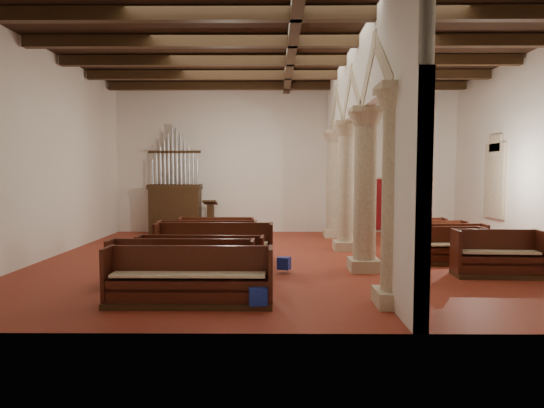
{
  "coord_description": "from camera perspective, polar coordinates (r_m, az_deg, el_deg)",
  "views": [
    {
      "loc": [
        -0.44,
        -12.83,
        2.48
      ],
      "look_at": [
        -0.54,
        0.5,
        1.55
      ],
      "focal_mm": 30.0,
      "sensor_mm": 36.0,
      "label": 1
    }
  ],
  "objects": [
    {
      "name": "ceiling",
      "position": [
        13.31,
        2.44,
        19.31
      ],
      "size": [
        14.0,
        14.0,
        0.0
      ],
      "primitive_type": "plane",
      "rotation": [
        3.14,
        0.0,
        0.0
      ],
      "color": "black",
      "rests_on": "wall_back"
    },
    {
      "name": "nave_pew_6",
      "position": [
        15.22,
        -6.98,
        -4.18
      ],
      "size": [
        2.49,
        0.67,
        0.98
      ],
      "rotation": [
        0.0,
        0.0,
        0.0
      ],
      "color": "#372311",
      "rests_on": "floor"
    },
    {
      "name": "hymnal_box_a",
      "position": [
        8.35,
        -1.8,
        -11.45
      ],
      "size": [
        0.36,
        0.31,
        0.32
      ],
      "primitive_type": "cube",
      "rotation": [
        0.0,
        0.0,
        0.16
      ],
      "color": "navy",
      "rests_on": "floor"
    },
    {
      "name": "aisle_pew_1",
      "position": [
        13.21,
        21.33,
        -5.6
      ],
      "size": [
        1.83,
        0.69,
        1.01
      ],
      "rotation": [
        0.0,
        0.0,
        0.01
      ],
      "color": "#372311",
      "rests_on": "floor"
    },
    {
      "name": "floor",
      "position": [
        13.08,
        2.36,
        -6.95
      ],
      "size": [
        14.0,
        14.0,
        0.0
      ],
      "primitive_type": "plane",
      "color": "maroon",
      "rests_on": "ground"
    },
    {
      "name": "tube_heater_b",
      "position": [
        10.14,
        -8.38,
        -9.28
      ],
      "size": [
        0.84,
        0.38,
        0.09
      ],
      "primitive_type": "cylinder",
      "rotation": [
        0.0,
        1.57,
        0.35
      ],
      "color": "white",
      "rests_on": "floor"
    },
    {
      "name": "wall_left",
      "position": [
        14.42,
        -26.77,
        5.63
      ],
      "size": [
        0.02,
        12.0,
        6.0
      ],
      "primitive_type": "cube",
      "color": "white",
      "rests_on": "floor"
    },
    {
      "name": "nave_pew_5",
      "position": [
        13.85,
        -8.08,
        -4.95
      ],
      "size": [
        2.98,
        0.72,
        1.03
      ],
      "rotation": [
        0.0,
        0.0,
        0.01
      ],
      "color": "#372311",
      "rests_on": "floor"
    },
    {
      "name": "nave_pew_0",
      "position": [
        8.75,
        -10.34,
        -10.11
      ],
      "size": [
        3.12,
        0.74,
        1.09
      ],
      "rotation": [
        0.0,
        0.0,
        -0.0
      ],
      "color": "#372311",
      "rests_on": "floor"
    },
    {
      "name": "pipe_organ",
      "position": [
        18.81,
        -12.04,
        0.52
      ],
      "size": [
        2.1,
        0.85,
        4.4
      ],
      "color": "#372311",
      "rests_on": "floor"
    },
    {
      "name": "aisle_pew_3",
      "position": [
        15.4,
        20.28,
        -4.32
      ],
      "size": [
        1.62,
        0.7,
        0.95
      ],
      "rotation": [
        0.0,
        0.0,
        0.04
      ],
      "color": "#372311",
      "rests_on": "floor"
    },
    {
      "name": "ceiling_beams",
      "position": [
        13.27,
        2.44,
        18.57
      ],
      "size": [
        13.8,
        11.8,
        0.3
      ],
      "primitive_type": null,
      "color": "#372311",
      "rests_on": "wall_back"
    },
    {
      "name": "arcade",
      "position": [
        13.07,
        10.41,
        8.68
      ],
      "size": [
        0.9,
        11.9,
        6.0
      ],
      "color": "beige",
      "rests_on": "floor"
    },
    {
      "name": "dossal_curtain",
      "position": [
        19.21,
        12.26,
        -0.02
      ],
      "size": [
        1.8,
        0.07,
        2.17
      ],
      "color": "maroon",
      "rests_on": "floor"
    },
    {
      "name": "processional_banner",
      "position": [
        18.51,
        16.17,
        -1.45
      ],
      "size": [
        0.51,
        0.65,
        2.22
      ],
      "rotation": [
        0.0,
        0.0,
        -0.01
      ],
      "color": "#372311",
      "rests_on": "floor"
    },
    {
      "name": "nave_pew_3",
      "position": [
        12.17,
        -7.27,
        -6.0
      ],
      "size": [
        3.11,
        0.8,
        1.14
      ],
      "rotation": [
        0.0,
        0.0,
        -0.01
      ],
      "color": "#372311",
      "rests_on": "floor"
    },
    {
      "name": "aisle_pew_2",
      "position": [
        14.31,
        21.55,
        -4.95
      ],
      "size": [
        2.0,
        0.69,
        0.98
      ],
      "rotation": [
        0.0,
        0.0,
        -0.02
      ],
      "color": "#372311",
      "rests_on": "floor"
    },
    {
      "name": "aisle_pew_4",
      "position": [
        15.96,
        17.99,
        -3.96
      ],
      "size": [
        1.73,
        0.75,
        0.97
      ],
      "rotation": [
        0.0,
        0.0,
        -0.07
      ],
      "color": "#372311",
      "rests_on": "floor"
    },
    {
      "name": "window_back",
      "position": [
        19.59,
        16.58,
        3.01
      ],
      "size": [
        1.0,
        0.03,
        2.2
      ],
      "primitive_type": "cube",
      "color": "#2C6451",
      "rests_on": "wall_back"
    },
    {
      "name": "tube_heater_a",
      "position": [
        9.08,
        -14.5,
        -10.95
      ],
      "size": [
        0.99,
        0.44,
        0.1
      ],
      "primitive_type": "cylinder",
      "rotation": [
        0.0,
        1.57,
        -0.35
      ],
      "color": "white",
      "rests_on": "floor"
    },
    {
      "name": "window_right_b",
      "position": [
        17.04,
        26.28,
        2.64
      ],
      "size": [
        0.03,
        1.0,
        2.2
      ],
      "primitive_type": "cube",
      "color": "#2C6451",
      "rests_on": "wall_right"
    },
    {
      "name": "wall_front",
      "position": [
        6.87,
        4.13,
        8.31
      ],
      "size": [
        14.0,
        0.02,
        6.0
      ],
      "primitive_type": "cube",
      "color": "white",
      "rests_on": "floor"
    },
    {
      "name": "hymnal_box_b",
      "position": [
        11.27,
        1.52,
        -7.44
      ],
      "size": [
        0.37,
        0.33,
        0.3
      ],
      "primitive_type": "cube",
      "rotation": [
        0.0,
        0.0,
        -0.38
      ],
      "color": "#16179A",
      "rests_on": "floor"
    },
    {
      "name": "aisle_pew_0",
      "position": [
        12.12,
        26.43,
        -6.43
      ],
      "size": [
        2.05,
        0.85,
        1.12
      ],
      "rotation": [
        0.0,
        0.0,
        -0.05
      ],
      "color": "#372311",
      "rests_on": "floor"
    },
    {
      "name": "nave_pew_2",
      "position": [
        10.96,
        -8.97,
        -7.41
      ],
      "size": [
        3.02,
        0.76,
        0.98
      ],
      "rotation": [
        0.0,
        0.0,
        -0.04
      ],
      "color": "#372311",
      "rests_on": "floor"
    },
    {
      "name": "wall_right",
      "position": [
        14.84,
        30.66,
        5.44
      ],
      "size": [
        0.02,
        12.0,
        6.0
      ],
      "primitive_type": "cube",
      "color": "white",
      "rests_on": "floor"
    },
    {
      "name": "hymnal_box_c",
      "position": [
        12.77,
        -0.96,
        -6.0
      ],
      "size": [
        0.4,
        0.35,
        0.33
      ],
      "primitive_type": "cube",
      "rotation": [
        0.0,
        0.0,
        0.29
      ],
      "color": "navy",
      "rests_on": "floor"
    },
    {
      "name": "lectern",
      "position": [
        18.61,
        -7.7,
        -1.94
      ],
      "size": [
        0.59,
        0.6,
        1.37
      ],
      "rotation": [
        0.0,
        0.0,
        -0.09
      ],
      "color": "#3C2A13",
      "rests_on": "floor"
    },
    {
      "name": "nave_pew_1",
      "position": [
        10.15,
        -11.28,
        -8.28
      ],
      "size": [
        3.17,
        0.72,
        1.02
      ],
      "rotation": [
        0.0,
        0.0,
        -0.01
      ],
      "color": "#372311",
      "rests_on": "floor"
    },
    {
      "name": "wall_back",
      "position": [
        18.85,
        1.77,
        5.57
      ],
      "size": [
        14.0,
        0.02,
        6.0
      ],
      "primitive_type": "cube",
      "color": "white",
      "rests_on": "floor"
    },
    {
      "name": "nave_pew_4",
      "position": [
        13.15,
        -6.65,
        -5.5
      ],
      "size": [
        2.67,
        0.82,
        0.96
      ],
      "rotation": [
        0.0,
        0.0,
        0.07
      ],
      "color": "#372311",
      "rests_on": "floor"
    }
  ]
}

